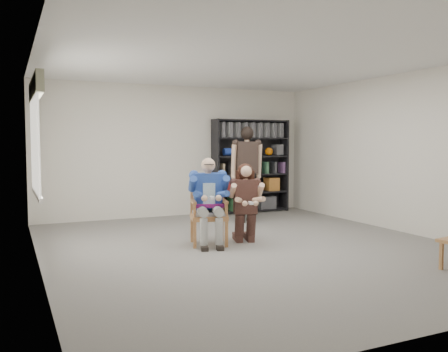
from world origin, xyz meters
name	(u,v)px	position (x,y,z in m)	size (l,w,h in m)	color
room_shell	(253,155)	(0.00, 0.00, 1.40)	(6.00, 7.00, 2.80)	white
floor	(253,247)	(0.00, 0.00, 0.00)	(6.00, 7.00, 0.01)	slate
window_left	(36,139)	(-2.95, 1.00, 1.63)	(0.16, 2.00, 1.75)	white
armchair	(209,211)	(-0.52, 0.47, 0.52)	(0.61, 0.59, 1.05)	#9F5734
seated_man	(209,201)	(-0.52, 0.47, 0.68)	(0.59, 0.82, 1.36)	navy
kneeling_woman	(246,204)	(0.06, 0.35, 0.62)	(0.52, 0.84, 1.24)	#351E18
bookshelf	(251,166)	(1.70, 3.28, 1.05)	(1.80, 0.38, 2.10)	black
standing_man	(247,175)	(0.96, 2.05, 0.94)	(0.58, 0.32, 1.88)	#2C211C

